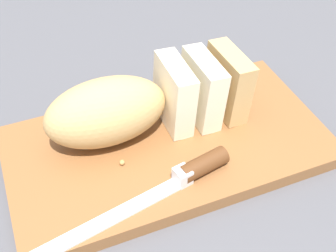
{
  "coord_description": "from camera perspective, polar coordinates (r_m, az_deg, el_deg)",
  "views": [
    {
      "loc": [
        -0.17,
        -0.42,
        0.49
      ],
      "look_at": [
        0.0,
        0.0,
        0.05
      ],
      "focal_mm": 48.16,
      "sensor_mm": 36.0,
      "label": 1
    }
  ],
  "objects": [
    {
      "name": "bread_knife",
      "position": [
        0.6,
        1.75,
        -6.47
      ],
      "size": [
        0.3,
        0.08,
        0.03
      ],
      "rotation": [
        0.0,
        0.0,
        3.34
      ],
      "color": "silver",
      "rests_on": "cutting_board"
    },
    {
      "name": "ground_plane",
      "position": [
        0.67,
        0.0,
        -3.21
      ],
      "size": [
        3.0,
        3.0,
        0.0
      ],
      "primitive_type": "plane",
      "color": "#4C4C51"
    },
    {
      "name": "crumb_near_knife",
      "position": [
        0.62,
        -5.83,
        -4.62
      ],
      "size": [
        0.01,
        0.01,
        0.01
      ],
      "primitive_type": "sphere",
      "color": "tan",
      "rests_on": "cutting_board"
    },
    {
      "name": "crumb_near_loaf",
      "position": [
        0.67,
        0.33,
        -0.14
      ],
      "size": [
        0.01,
        0.01,
        0.01
      ],
      "primitive_type": "sphere",
      "color": "tan",
      "rests_on": "cutting_board"
    },
    {
      "name": "bread_loaf",
      "position": [
        0.64,
        -3.51,
        2.86
      ],
      "size": [
        0.3,
        0.1,
        0.1
      ],
      "rotation": [
        0.0,
        0.0,
        0.0
      ],
      "color": "tan",
      "rests_on": "cutting_board"
    },
    {
      "name": "crumb_stray_left",
      "position": [
        0.68,
        1.87,
        0.3
      ],
      "size": [
        0.01,
        0.01,
        0.01
      ],
      "primitive_type": "sphere",
      "color": "tan",
      "rests_on": "cutting_board"
    },
    {
      "name": "cutting_board",
      "position": [
        0.66,
        0.0,
        -2.56
      ],
      "size": [
        0.46,
        0.25,
        0.02
      ],
      "primitive_type": "cube",
      "rotation": [
        0.0,
        0.0,
        -0.0
      ],
      "color": "brown",
      "rests_on": "ground_plane"
    }
  ]
}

